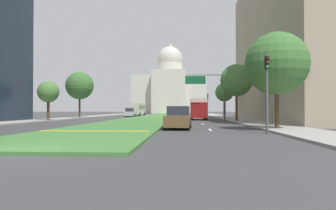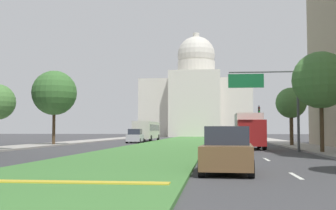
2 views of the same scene
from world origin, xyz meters
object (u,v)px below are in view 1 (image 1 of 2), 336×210
object	(u,v)px
capitol_building	(170,90)
sedan_lead_stopped	(178,118)
traffic_light_near_right	(267,83)
street_tree_left_mid	(48,92)
street_tree_right_near	(277,64)
box_truck_delivery	(198,109)
street_tree_right_far	(224,93)
street_tree_right_mid	(236,80)
sedan_midblock	(180,114)
street_tree_left_far	(80,86)
city_bus	(137,109)
overhead_guide_sign	(210,87)
sedan_distant	(130,113)
traffic_light_far_right	(208,102)

from	to	relation	value
capitol_building	sedan_lead_stopped	distance (m)	98.49
traffic_light_near_right	street_tree_left_mid	distance (m)	30.44
street_tree_right_near	street_tree_left_mid	xyz separation A→B (m)	(-25.13, 16.06, -1.13)
box_truck_delivery	street_tree_right_near	bearing A→B (deg)	-77.89
street_tree_right_far	capitol_building	bearing A→B (deg)	100.38
street_tree_right_mid	sedan_midblock	bearing A→B (deg)	129.38
street_tree_left_far	box_truck_delivery	distance (m)	21.73
sedan_midblock	city_bus	world-z (taller)	city_bus
street_tree_left_mid	street_tree_right_mid	distance (m)	24.80
street_tree_right_mid	city_bus	distance (m)	37.26
street_tree_right_far	street_tree_right_mid	bearing A→B (deg)	-91.47
street_tree_left_far	overhead_guide_sign	bearing A→B (deg)	-25.78
street_tree_right_near	box_truck_delivery	world-z (taller)	street_tree_right_near
capitol_building	sedan_distant	world-z (taller)	capitol_building
sedan_lead_stopped	street_tree_left_far	bearing A→B (deg)	123.03
capitol_building	street_tree_right_mid	bearing A→B (deg)	-81.56
city_bus	street_tree_left_mid	bearing A→B (deg)	-102.36
overhead_guide_sign	street_tree_right_near	bearing A→B (deg)	-79.10
capitol_building	city_bus	world-z (taller)	capitol_building
sedan_lead_stopped	box_truck_delivery	world-z (taller)	box_truck_delivery
capitol_building	sedan_midblock	xyz separation A→B (m)	(5.24, -75.05, -8.81)
overhead_guide_sign	sedan_midblock	bearing A→B (deg)	124.55
traffic_light_near_right	street_tree_left_mid	size ratio (longest dim) A/B	0.97
street_tree_left_mid	street_tree_right_mid	xyz separation A→B (m)	(24.75, -0.80, 1.36)
city_bus	street_tree_left_far	bearing A→B (deg)	-110.55
traffic_light_far_right	sedan_midblock	distance (m)	22.17
sedan_lead_stopped	overhead_guide_sign	bearing A→B (deg)	76.82
street_tree_left_mid	city_bus	xyz separation A→B (m)	(6.95, 31.75, -2.12)
traffic_light_far_right	street_tree_right_far	world-z (taller)	street_tree_right_far
traffic_light_far_right	street_tree_left_far	xyz separation A→B (m)	(-23.71, -16.58, 2.43)
sedan_lead_stopped	sedan_distant	world-z (taller)	sedan_distant
box_truck_delivery	city_bus	world-z (taller)	box_truck_delivery
street_tree_left_far	street_tree_right_far	bearing A→B (deg)	1.29
traffic_light_far_right	sedan_distant	bearing A→B (deg)	-160.65
capitol_building	sedan_midblock	size ratio (longest dim) A/B	6.25
street_tree_left_far	city_bus	xyz separation A→B (m)	(7.18, 19.15, -3.98)
sedan_midblock	city_bus	bearing A→B (deg)	114.03
traffic_light_far_right	traffic_light_near_right	bearing A→B (deg)	-90.00
box_truck_delivery	traffic_light_far_right	bearing A→B (deg)	81.87
box_truck_delivery	street_tree_left_mid	bearing A→B (deg)	-161.94
street_tree_right_near	sedan_midblock	size ratio (longest dim) A/B	1.60
traffic_light_far_right	street_tree_left_mid	xyz separation A→B (m)	(-23.49, -29.18, 0.58)
street_tree_left_far	city_bus	distance (m)	20.84
capitol_building	box_truck_delivery	distance (m)	77.23
traffic_light_far_right	street_tree_right_far	xyz separation A→B (m)	(1.62, -16.01, 1.17)
street_tree_right_near	traffic_light_near_right	bearing A→B (deg)	-116.38
street_tree_right_mid	sedan_lead_stopped	size ratio (longest dim) A/B	1.62
street_tree_right_near	street_tree_right_far	xyz separation A→B (m)	(-0.01, 29.22, -0.53)
capitol_building	traffic_light_far_right	bearing A→B (deg)	-78.27
traffic_light_near_right	sedan_distant	xyz separation A→B (m)	(-16.73, 42.66, -2.46)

